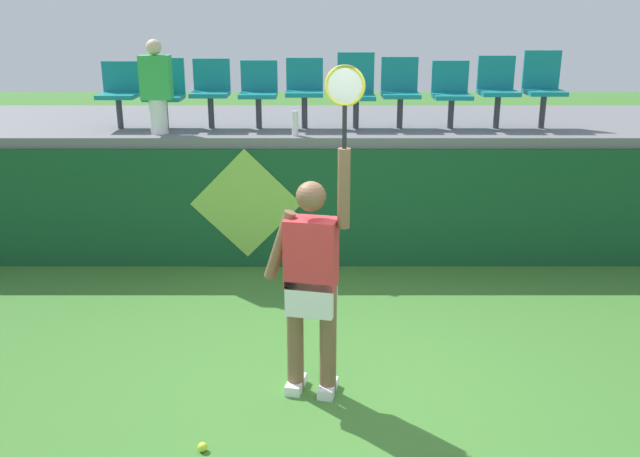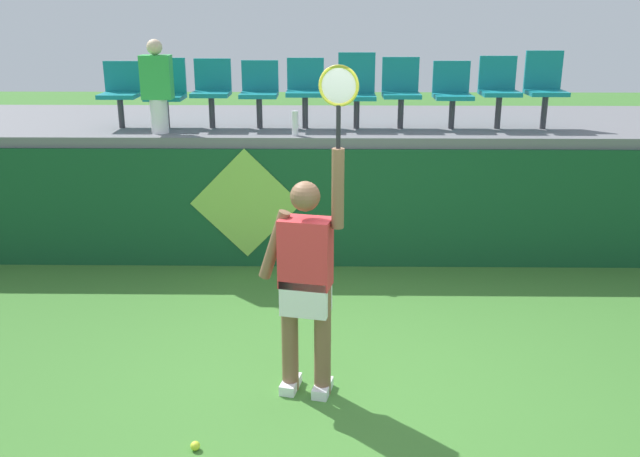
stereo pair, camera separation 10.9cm
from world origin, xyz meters
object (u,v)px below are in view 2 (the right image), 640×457
(spectator_0, at_px, (157,86))
(water_bottle, at_px, (295,123))
(tennis_player, at_px, (307,277))
(tennis_ball, at_px, (195,446))
(stadium_chair_3, at_px, (259,90))
(stadium_chair_8, at_px, (499,87))
(stadium_chair_0, at_px, (121,90))
(stadium_chair_6, at_px, (401,89))
(stadium_chair_7, at_px, (452,91))
(stadium_chair_2, at_px, (212,89))
(stadium_chair_5, at_px, (357,88))
(stadium_chair_1, at_px, (166,90))
(stadium_chair_9, at_px, (545,85))
(stadium_chair_4, at_px, (305,88))

(spectator_0, bearing_deg, water_bottle, -5.40)
(tennis_player, height_order, tennis_ball, tennis_player)
(stadium_chair_3, height_order, stadium_chair_8, stadium_chair_8)
(water_bottle, bearing_deg, stadium_chair_0, 165.12)
(stadium_chair_0, height_order, stadium_chair_6, stadium_chair_6)
(stadium_chair_0, bearing_deg, stadium_chair_3, -0.00)
(stadium_chair_7, xyz_separation_m, stadium_chair_8, (0.55, 0.00, 0.04))
(stadium_chair_0, bearing_deg, stadium_chair_8, 0.04)
(stadium_chair_2, relative_size, spectator_0, 0.76)
(stadium_chair_5, bearing_deg, stadium_chair_7, -0.56)
(stadium_chair_0, bearing_deg, stadium_chair_1, 0.78)
(tennis_player, bearing_deg, stadium_chair_2, 109.48)
(stadium_chair_6, xyz_separation_m, spectator_0, (-2.80, -0.42, 0.08))
(water_bottle, xyz_separation_m, stadium_chair_9, (2.93, 0.57, 0.37))
(tennis_ball, distance_m, stadium_chair_7, 5.25)
(tennis_player, bearing_deg, stadium_chair_1, 116.98)
(stadium_chair_8, relative_size, spectator_0, 0.80)
(stadium_chair_1, bearing_deg, stadium_chair_7, -0.10)
(water_bottle, xyz_separation_m, stadium_chair_7, (1.84, 0.56, 0.30))
(stadium_chair_0, bearing_deg, tennis_ball, -69.62)
(water_bottle, relative_size, stadium_chair_0, 0.36)
(stadium_chair_5, bearing_deg, stadium_chair_6, -0.90)
(stadium_chair_4, distance_m, stadium_chair_9, 2.84)
(tennis_player, height_order, stadium_chair_4, tennis_player)
(stadium_chair_0, height_order, stadium_chair_9, stadium_chair_9)
(tennis_player, height_order, stadium_chair_1, tennis_player)
(stadium_chair_1, bearing_deg, water_bottle, -19.93)
(stadium_chair_5, height_order, stadium_chair_8, stadium_chair_5)
(stadium_chair_2, bearing_deg, stadium_chair_1, 179.33)
(water_bottle, distance_m, spectator_0, 1.62)
(stadium_chair_4, relative_size, stadium_chair_8, 0.97)
(stadium_chair_2, relative_size, stadium_chair_7, 1.03)
(stadium_chair_8, bearing_deg, stadium_chair_9, 0.62)
(stadium_chair_2, distance_m, stadium_chair_6, 2.25)
(stadium_chair_1, bearing_deg, stadium_chair_4, -0.23)
(water_bottle, xyz_separation_m, spectator_0, (-1.57, 0.15, 0.40))
(tennis_ball, distance_m, stadium_chair_2, 4.72)
(water_bottle, bearing_deg, stadium_chair_2, 151.12)
(tennis_player, height_order, stadium_chair_2, tennis_player)
(stadium_chair_8, xyz_separation_m, stadium_chair_9, (0.54, 0.01, 0.02))
(stadium_chair_5, xyz_separation_m, stadium_chair_7, (1.13, -0.01, -0.03))
(tennis_ball, distance_m, stadium_chair_6, 5.02)
(tennis_ball, relative_size, stadium_chair_8, 0.08)
(stadium_chair_3, height_order, stadium_chair_4, stadium_chair_4)
(stadium_chair_9, height_order, spectator_0, spectator_0)
(tennis_player, distance_m, stadium_chair_9, 4.56)
(stadium_chair_8, xyz_separation_m, spectator_0, (-3.96, -0.42, 0.06))
(stadium_chair_4, height_order, stadium_chair_8, stadium_chair_8)
(stadium_chair_0, xyz_separation_m, spectator_0, (0.54, -0.41, 0.10))
(tennis_ball, height_order, stadium_chair_3, stadium_chair_3)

